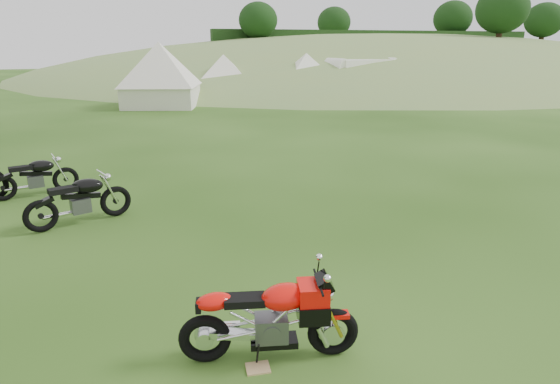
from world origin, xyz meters
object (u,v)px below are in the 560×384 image
object	(u,v)px
vintage_moto_d	(79,199)
tent_right	(306,74)
plywood_board	(258,368)
sport_motorcycle	(269,313)
vintage_moto_c	(34,176)
tent_mid	(224,75)
tent_left	(161,77)
caravan	(361,77)

from	to	relation	value
vintage_moto_d	tent_right	size ratio (longest dim) A/B	0.60
plywood_board	tent_right	world-z (taller)	tent_right
sport_motorcycle	plywood_board	distance (m)	0.55
plywood_board	vintage_moto_d	distance (m)	5.10
vintage_moto_c	tent_mid	xyz separation A→B (m)	(7.53, 17.66, 0.82)
sport_motorcycle	tent_mid	xyz separation A→B (m)	(4.41, 24.19, 0.74)
tent_mid	plywood_board	bearing A→B (deg)	-88.41
plywood_board	tent_right	xyz separation A→B (m)	(9.29, 23.12, 1.26)
tent_right	plywood_board	bearing A→B (deg)	-108.02
plywood_board	tent_left	world-z (taller)	tent_left
vintage_moto_d	tent_mid	world-z (taller)	tent_mid
tent_left	plywood_board	bearing A→B (deg)	-75.72
caravan	vintage_moto_c	bearing A→B (deg)	-145.03
sport_motorcycle	caravan	size ratio (longest dim) A/B	0.37
tent_left	tent_right	distance (m)	8.95
vintage_moto_c	tent_left	bearing A→B (deg)	60.35
vintage_moto_d	sport_motorcycle	bearing A→B (deg)	-85.41
tent_mid	tent_right	distance (m)	4.88
sport_motorcycle	caravan	bearing A→B (deg)	73.55
vintage_moto_d	caravan	size ratio (longest dim) A/B	0.38
vintage_moto_c	tent_right	xyz separation A→B (m)	(12.25, 16.45, 0.84)
plywood_board	caravan	bearing A→B (deg)	60.73
caravan	tent_left	bearing A→B (deg)	178.52
vintage_moto_c	tent_mid	bearing A→B (deg)	51.82
plywood_board	tent_mid	bearing A→B (deg)	79.37
vintage_moto_d	tent_left	xyz separation A→B (m)	(2.63, 16.00, 0.99)
tent_left	caravan	distance (m)	12.16
vintage_moto_d	tent_mid	xyz separation A→B (m)	(6.51, 19.64, 0.79)
tent_left	caravan	xyz separation A→B (m)	(12.00, 1.92, -0.38)
plywood_board	vintage_moto_c	world-z (taller)	vintage_moto_c
sport_motorcycle	vintage_moto_d	size ratio (longest dim) A/B	0.97
vintage_moto_c	tent_mid	size ratio (longest dim) A/B	0.57
tent_left	caravan	size ratio (longest dim) A/B	0.73
plywood_board	tent_right	size ratio (longest dim) A/B	0.08
tent_right	caravan	size ratio (longest dim) A/B	0.64
tent_mid	caravan	xyz separation A→B (m)	(8.11, -1.71, -0.17)
vintage_moto_d	tent_mid	size ratio (longest dim) A/B	0.61
sport_motorcycle	tent_left	size ratio (longest dim) A/B	0.51
vintage_moto_d	tent_right	world-z (taller)	tent_right
vintage_moto_c	tent_right	distance (m)	20.53
plywood_board	vintage_moto_c	size ratio (longest dim) A/B	0.14
sport_motorcycle	vintage_moto_d	distance (m)	5.02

